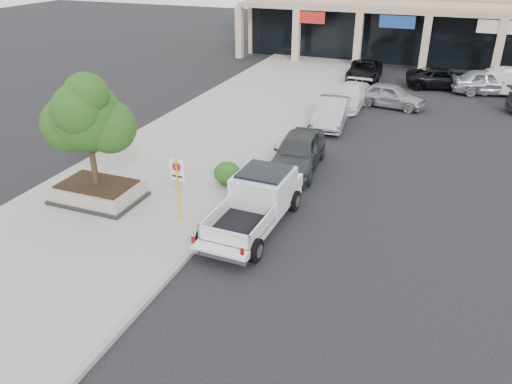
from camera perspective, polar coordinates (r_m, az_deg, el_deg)
ground at (r=16.46m, az=-0.60°, el=-5.97°), size 120.00×120.00×0.00m
sidewalk at (r=23.40m, az=-7.59°, el=4.32°), size 8.00×52.00×0.15m
curb at (r=21.87m, az=1.55°, el=2.92°), size 0.20×52.00×0.15m
strip_mall at (r=47.03m, az=26.36°, el=19.08°), size 40.55×12.43×9.50m
planter at (r=19.68m, az=-17.61°, el=0.04°), size 3.20×2.20×0.68m
planter_tree at (r=18.64m, az=-18.23°, el=8.27°), size 2.90×2.55×4.00m
no_parking_sign at (r=17.08m, az=-8.92°, el=1.21°), size 0.55×0.09×2.30m
hedge at (r=19.96m, az=-3.30°, el=2.16°), size 1.10×0.99×0.93m
pickup_truck at (r=16.96m, az=-0.40°, el=-1.50°), size 2.22×5.60×1.75m
curb_car_a at (r=21.63m, az=4.81°, el=4.61°), size 2.23×4.79×1.59m
curb_car_b at (r=27.33m, az=8.64°, el=8.99°), size 1.91×4.51×1.45m
curb_car_c at (r=30.84m, az=10.68°, el=10.75°), size 2.12×4.65×1.32m
curb_car_d at (r=37.30m, az=12.30°, el=13.38°), size 2.69×5.10×1.37m
lot_car_a at (r=31.32m, az=15.09°, el=10.62°), size 4.33×2.28×1.40m
lot_car_d at (r=36.64m, az=20.59°, el=12.05°), size 5.14×3.10×1.33m
lot_car_e at (r=36.25m, az=25.11°, el=11.32°), size 5.02×3.02×1.60m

